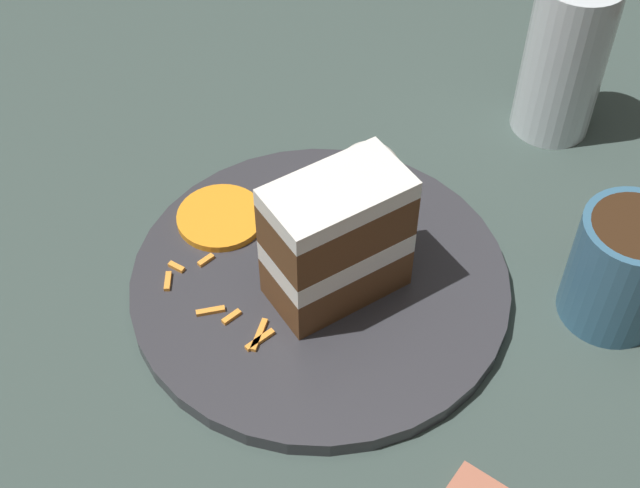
# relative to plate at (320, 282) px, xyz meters

# --- Properties ---
(ground_plane) EXTENTS (6.00, 6.00, 0.00)m
(ground_plane) POSITION_rel_plate_xyz_m (-0.03, 0.03, -0.04)
(ground_plane) COLOR black
(ground_plane) RESTS_ON ground
(dining_table) EXTENTS (1.22, 0.89, 0.03)m
(dining_table) POSITION_rel_plate_xyz_m (-0.03, 0.03, -0.02)
(dining_table) COLOR #384742
(dining_table) RESTS_ON ground
(plate) EXTENTS (0.27, 0.27, 0.01)m
(plate) POSITION_rel_plate_xyz_m (0.00, 0.00, 0.00)
(plate) COLOR #333338
(plate) RESTS_ON dining_table
(cake_slice) EXTENTS (0.09, 0.11, 0.10)m
(cake_slice) POSITION_rel_plate_xyz_m (-0.01, -0.01, 0.06)
(cake_slice) COLOR brown
(cake_slice) RESTS_ON plate
(cream_dollop) EXTENTS (0.06, 0.05, 0.05)m
(cream_dollop) POSITION_rel_plate_xyz_m (0.08, -0.04, 0.03)
(cream_dollop) COLOR white
(cream_dollop) RESTS_ON plate
(orange_garnish) EXTENTS (0.07, 0.07, 0.01)m
(orange_garnish) POSITION_rel_plate_xyz_m (0.06, 0.07, 0.01)
(orange_garnish) COLOR orange
(orange_garnish) RESTS_ON plate
(carrot_shreds_scatter) EXTENTS (0.12, 0.16, 0.00)m
(carrot_shreds_scatter) POSITION_rel_plate_xyz_m (-0.01, 0.05, 0.01)
(carrot_shreds_scatter) COLOR orange
(carrot_shreds_scatter) RESTS_ON plate
(drinking_glass) EXTENTS (0.07, 0.07, 0.14)m
(drinking_glass) POSITION_rel_plate_xyz_m (0.17, -0.20, 0.05)
(drinking_glass) COLOR silver
(drinking_glass) RESTS_ON dining_table
(coffee_mug) EXTENTS (0.07, 0.07, 0.09)m
(coffee_mug) POSITION_rel_plate_xyz_m (-0.03, -0.20, 0.04)
(coffee_mug) COLOR #386684
(coffee_mug) RESTS_ON dining_table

